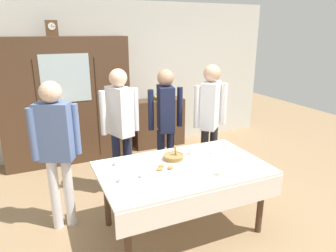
# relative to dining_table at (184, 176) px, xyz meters

# --- Properties ---
(ground_plane) EXTENTS (12.00, 12.00, 0.00)m
(ground_plane) POSITION_rel_dining_table_xyz_m (0.00, 0.24, -0.68)
(ground_plane) COLOR #997A56
(ground_plane) RESTS_ON ground
(back_wall) EXTENTS (6.40, 0.10, 2.70)m
(back_wall) POSITION_rel_dining_table_xyz_m (0.00, 2.89, 0.67)
(back_wall) COLOR silver
(back_wall) RESTS_ON ground
(dining_table) EXTENTS (1.81, 1.11, 0.78)m
(dining_table) POSITION_rel_dining_table_xyz_m (0.00, 0.00, 0.00)
(dining_table) COLOR #4C3321
(dining_table) RESTS_ON ground
(wall_cabinet) EXTENTS (2.08, 0.46, 2.11)m
(wall_cabinet) POSITION_rel_dining_table_xyz_m (-0.90, 2.59, 0.37)
(wall_cabinet) COLOR #4C3321
(wall_cabinet) RESTS_ON ground
(mantel_clock) EXTENTS (0.18, 0.11, 0.24)m
(mantel_clock) POSITION_rel_dining_table_xyz_m (-1.01, 2.59, 1.54)
(mantel_clock) COLOR brown
(mantel_clock) RESTS_ON wall_cabinet
(bookshelf_low) EXTENTS (0.98, 0.35, 0.93)m
(bookshelf_low) POSITION_rel_dining_table_xyz_m (0.78, 2.64, -0.22)
(bookshelf_low) COLOR #4C3321
(bookshelf_low) RESTS_ON ground
(book_stack) EXTENTS (0.15, 0.21, 0.06)m
(book_stack) POSITION_rel_dining_table_xyz_m (0.78, 2.64, 0.27)
(book_stack) COLOR #3D754C
(book_stack) RESTS_ON bookshelf_low
(tea_cup_front_edge) EXTENTS (0.13, 0.13, 0.06)m
(tea_cup_front_edge) POSITION_rel_dining_table_xyz_m (-0.48, -0.04, 0.12)
(tea_cup_front_edge) COLOR white
(tea_cup_front_edge) RESTS_ON dining_table
(tea_cup_far_right) EXTENTS (0.13, 0.13, 0.06)m
(tea_cup_far_right) POSITION_rel_dining_table_xyz_m (0.49, 0.20, 0.12)
(tea_cup_far_right) COLOR white
(tea_cup_far_right) RESTS_ON dining_table
(tea_cup_far_left) EXTENTS (0.13, 0.13, 0.06)m
(tea_cup_far_left) POSITION_rel_dining_table_xyz_m (0.26, -0.31, 0.12)
(tea_cup_far_left) COLOR white
(tea_cup_far_left) RESTS_ON dining_table
(tea_cup_mid_right) EXTENTS (0.13, 0.13, 0.06)m
(tea_cup_mid_right) POSITION_rel_dining_table_xyz_m (-0.65, 0.35, 0.12)
(tea_cup_mid_right) COLOR silver
(tea_cup_mid_right) RESTS_ON dining_table
(tea_cup_near_right) EXTENTS (0.13, 0.13, 0.06)m
(tea_cup_near_right) POSITION_rel_dining_table_xyz_m (0.25, 0.30, 0.12)
(tea_cup_near_right) COLOR white
(tea_cup_near_right) RESTS_ON dining_table
(tea_cup_mid_left) EXTENTS (0.13, 0.13, 0.06)m
(tea_cup_mid_left) POSITION_rel_dining_table_xyz_m (-0.71, -0.05, 0.12)
(tea_cup_mid_left) COLOR white
(tea_cup_mid_left) RESTS_ON dining_table
(bread_basket) EXTENTS (0.24, 0.24, 0.16)m
(bread_basket) POSITION_rel_dining_table_xyz_m (-0.01, 0.26, 0.13)
(bread_basket) COLOR #9E7542
(bread_basket) RESTS_ON dining_table
(pastry_plate) EXTENTS (0.28, 0.28, 0.05)m
(pastry_plate) POSITION_rel_dining_table_xyz_m (-0.22, 0.04, 0.11)
(pastry_plate) COLOR white
(pastry_plate) RESTS_ON dining_table
(spoon_back_edge) EXTENTS (0.12, 0.02, 0.01)m
(spoon_back_edge) POSITION_rel_dining_table_xyz_m (0.12, 0.06, 0.10)
(spoon_back_edge) COLOR silver
(spoon_back_edge) RESTS_ON dining_table
(spoon_front_edge) EXTENTS (0.12, 0.02, 0.01)m
(spoon_front_edge) POSITION_rel_dining_table_xyz_m (0.78, -0.08, 0.10)
(spoon_front_edge) COLOR silver
(spoon_front_edge) RESTS_ON dining_table
(person_behind_table_left) EXTENTS (0.52, 0.34, 1.71)m
(person_behind_table_left) POSITION_rel_dining_table_xyz_m (-1.23, 0.64, 0.36)
(person_behind_table_left) COLOR silver
(person_behind_table_left) RESTS_ON ground
(person_near_right_end) EXTENTS (0.52, 0.41, 1.74)m
(person_near_right_end) POSITION_rel_dining_table_xyz_m (-0.39, 1.12, 0.38)
(person_near_right_end) COLOR #191E38
(person_near_right_end) RESTS_ON ground
(person_by_cabinet) EXTENTS (0.52, 0.40, 1.76)m
(person_by_cabinet) POSITION_rel_dining_table_xyz_m (0.85, 0.87, 0.40)
(person_by_cabinet) COLOR #232328
(person_by_cabinet) RESTS_ON ground
(person_beside_shelf) EXTENTS (0.52, 0.40, 1.70)m
(person_beside_shelf) POSITION_rel_dining_table_xyz_m (0.27, 1.12, 0.35)
(person_beside_shelf) COLOR #191E38
(person_beside_shelf) RESTS_ON ground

